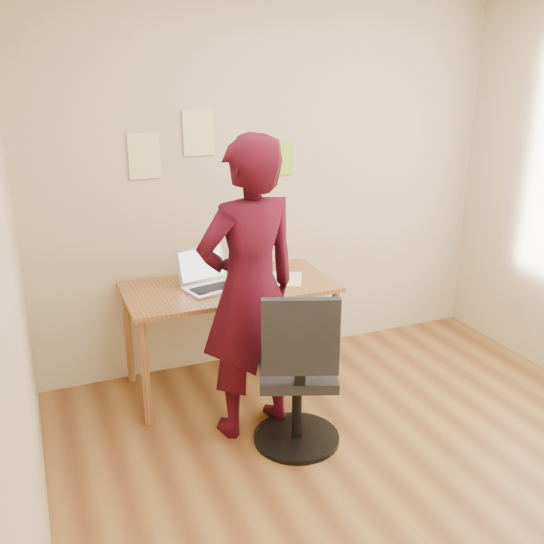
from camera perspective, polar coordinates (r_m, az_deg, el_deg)
name	(u,v)px	position (r m, az deg, el deg)	size (l,w,h in m)	color
room	(415,243)	(2.91, 13.32, 2.68)	(3.58, 3.58, 2.78)	brown
desk	(230,297)	(4.11, -4.00, -2.36)	(1.40, 0.70, 0.74)	#A16537
laptop	(209,280)	(4.03, -5.96, -0.72)	(0.42, 0.39, 0.26)	silver
paper_sheet	(287,279)	(4.19, 1.39, -0.63)	(0.21, 0.29, 0.00)	white
phone	(261,291)	(3.94, -1.03, -1.85)	(0.12, 0.13, 0.01)	black
wall_note_left	(144,156)	(4.11, -11.91, 10.66)	(0.21, 0.00, 0.30)	#FEEF98
wall_note_mid	(199,133)	(4.18, -6.93, 12.85)	(0.21, 0.00, 0.30)	#FEEF98
wall_note_right	(281,158)	(4.40, 0.88, 10.67)	(0.18, 0.00, 0.24)	#94D930
office_chair	(298,382)	(3.51, 2.46, -10.34)	(0.56, 0.57, 0.99)	black
person	(250,290)	(3.51, -2.12, -1.74)	(0.66, 0.43, 1.80)	#380713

